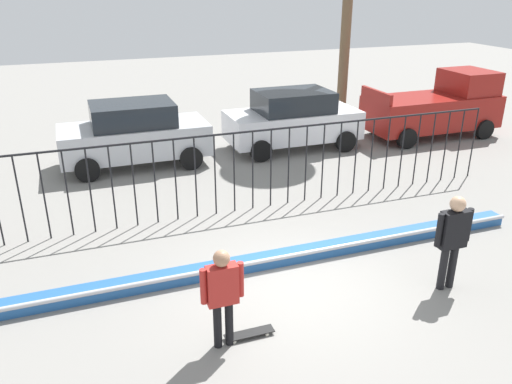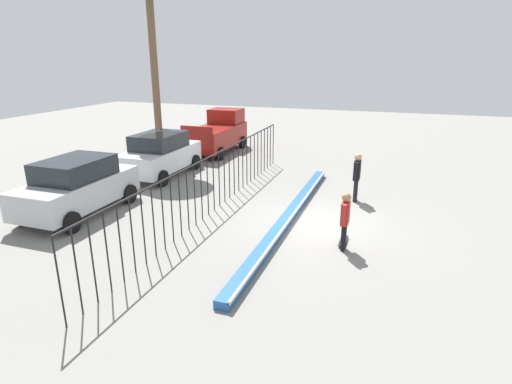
{
  "view_description": "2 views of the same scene",
  "coord_description": "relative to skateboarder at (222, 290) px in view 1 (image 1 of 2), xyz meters",
  "views": [
    {
      "loc": [
        -3.42,
        -7.33,
        5.25
      ],
      "look_at": [
        0.0,
        2.07,
        1.08
      ],
      "focal_mm": 36.22,
      "sensor_mm": 36.0,
      "label": 1
    },
    {
      "loc": [
        -12.39,
        -2.27,
        5.09
      ],
      "look_at": [
        -0.12,
        1.99,
        0.87
      ],
      "focal_mm": 29.26,
      "sensor_mm": 36.0,
      "label": 2
    }
  ],
  "objects": [
    {
      "name": "parked_car_silver",
      "position": [
        -0.08,
        8.87,
        -0.02
      ],
      "size": [
        4.3,
        2.12,
        1.9
      ],
      "rotation": [
        0.0,
        0.0,
        0.07
      ],
      "color": "#B7BABF",
      "rests_on": "ground"
    },
    {
      "name": "skateboard",
      "position": [
        0.43,
        0.05,
        -0.93
      ],
      "size": [
        0.8,
        0.2,
        0.07
      ],
      "rotation": [
        0.0,
        0.0,
        -0.33
      ],
      "color": "black",
      "rests_on": "ground"
    },
    {
      "name": "bowl_coping_ledge",
      "position": [
        1.68,
        1.99,
        -0.87
      ],
      "size": [
        11.0,
        0.41,
        0.27
      ],
      "color": "#235699",
      "rests_on": "ground"
    },
    {
      "name": "camera_operator",
      "position": [
        4.26,
        0.16,
        0.09
      ],
      "size": [
        0.73,
        0.27,
        1.81
      ],
      "rotation": [
        0.0,
        0.0,
        2.62
      ],
      "color": "black",
      "rests_on": "ground"
    },
    {
      "name": "perimeter_fence",
      "position": [
        1.68,
        4.67,
        0.21
      ],
      "size": [
        14.04,
        0.04,
        1.97
      ],
      "color": "black",
      "rests_on": "ground"
    },
    {
      "name": "ground_plane",
      "position": [
        1.68,
        1.1,
        -0.99
      ],
      "size": [
        60.0,
        60.0,
        0.0
      ],
      "primitive_type": "plane",
      "color": "gray"
    },
    {
      "name": "pickup_truck",
      "position": [
        10.37,
        8.41,
        0.05
      ],
      "size": [
        4.7,
        2.12,
        2.24
      ],
      "rotation": [
        0.0,
        0.0,
        0.04
      ],
      "color": "maroon",
      "rests_on": "ground"
    },
    {
      "name": "skateboarder",
      "position": [
        0.0,
        0.0,
        0.0
      ],
      "size": [
        0.67,
        0.25,
        1.65
      ],
      "rotation": [
        0.0,
        0.0,
        -0.04
      ],
      "color": "black",
      "rests_on": "ground"
    },
    {
      "name": "parked_car_white",
      "position": [
        5.01,
        8.81,
        -0.02
      ],
      "size": [
        4.3,
        2.12,
        1.9
      ],
      "rotation": [
        0.0,
        0.0,
        -0.01
      ],
      "color": "silver",
      "rests_on": "ground"
    }
  ]
}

